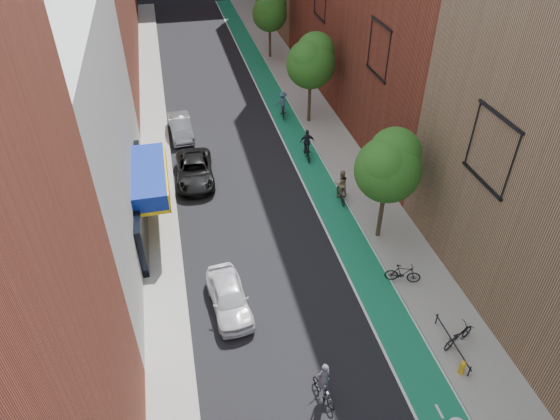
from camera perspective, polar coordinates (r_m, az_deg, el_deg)
bike_lane at (r=40.34m, az=0.27°, el=11.04°), size 2.00×68.00×0.01m
sidewalk_left at (r=39.46m, az=-14.21°, el=9.35°), size 2.00×68.00×0.15m
sidewalk_right at (r=40.90m, az=3.75°, el=11.46°), size 3.00×68.00×0.15m
building_left_white at (r=26.88m, az=-26.05°, el=7.22°), size 8.00×20.00×12.00m
tree_near at (r=25.37m, az=12.36°, el=5.07°), size 3.40×3.36×6.42m
tree_mid at (r=37.04m, az=3.61°, el=16.75°), size 3.55×3.53×6.74m
tree_far at (r=50.09m, az=-1.15°, el=21.81°), size 3.30×3.25×6.21m
parked_car_white at (r=23.45m, az=-5.87°, el=-9.88°), size 1.96×4.20×1.39m
parked_car_black at (r=32.16m, az=-9.72°, el=4.48°), size 2.49×5.05×1.38m
parked_car_silver at (r=37.44m, az=-11.29°, el=9.29°), size 1.68×4.30×1.40m
cyclist_lead at (r=20.58m, az=4.99°, el=-19.46°), size 0.91×1.65×1.92m
cyclist_lane_near at (r=29.95m, az=6.99°, el=2.46°), size 0.87×1.79×2.06m
cyclist_lane_mid at (r=34.00m, az=3.13°, el=7.09°), size 1.05×1.91×2.08m
cyclist_lane_far at (r=39.39m, az=0.34°, el=11.79°), size 1.16×1.85×2.03m
parked_bike_mid at (r=25.16m, az=13.87°, el=-7.07°), size 1.80×1.11×1.05m
parked_bike_far at (r=23.28m, az=19.72°, el=-13.36°), size 1.89×1.27×0.94m
fire_hydrant at (r=22.41m, az=20.12°, el=-16.50°), size 0.25×0.25×0.72m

